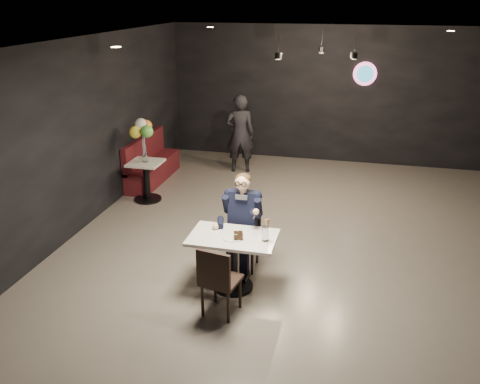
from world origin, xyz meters
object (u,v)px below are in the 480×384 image
(chair_near, at_px, (221,279))
(seated_man, at_px, (243,221))
(side_table, at_px, (147,182))
(main_table, at_px, (233,262))
(passerby, at_px, (240,134))
(chair_far, at_px, (243,238))
(sundae_glass, at_px, (265,234))
(balloon_vase, at_px, (145,158))
(booth_bench, at_px, (153,159))

(chair_near, height_order, seated_man, seated_man)
(chair_near, xyz_separation_m, side_table, (-2.30, 3.12, -0.10))
(main_table, bearing_deg, seated_man, 90.00)
(seated_man, relative_size, passerby, 0.87)
(chair_far, xyz_separation_m, passerby, (-1.02, 4.04, 0.37))
(seated_man, bearing_deg, sundae_glass, -54.02)
(side_table, bearing_deg, passerby, 57.78)
(chair_far, bearing_deg, main_table, -90.00)
(chair_near, distance_m, balloon_vase, 3.90)
(sundae_glass, relative_size, balloon_vase, 1.34)
(sundae_glass, height_order, booth_bench, sundae_glass)
(main_table, relative_size, sundae_glass, 5.67)
(main_table, distance_m, chair_near, 0.57)
(chair_near, xyz_separation_m, seated_man, (0.00, 1.11, 0.26))
(chair_far, distance_m, chair_near, 1.11)
(seated_man, bearing_deg, passerby, 104.22)
(chair_far, xyz_separation_m, side_table, (-2.30, 2.01, -0.10))
(balloon_vase, bearing_deg, chair_near, -53.59)
(side_table, distance_m, balloon_vase, 0.46)
(seated_man, distance_m, passerby, 4.17)
(main_table, xyz_separation_m, passerby, (-1.02, 4.59, 0.46))
(chair_far, relative_size, side_table, 1.28)
(balloon_vase, xyz_separation_m, passerby, (1.28, 2.03, 0.01))
(sundae_glass, bearing_deg, balloon_vase, 136.46)
(seated_man, xyz_separation_m, passerby, (-1.02, 4.04, 0.11))
(chair_near, bearing_deg, balloon_vase, 136.57)
(main_table, height_order, passerby, passerby)
(main_table, relative_size, booth_bench, 0.59)
(seated_man, relative_size, side_table, 2.00)
(booth_bench, relative_size, side_table, 2.57)
(sundae_glass, height_order, balloon_vase, sundae_glass)
(chair_far, height_order, booth_bench, booth_bench)
(chair_far, relative_size, seated_man, 0.64)
(main_table, bearing_deg, balloon_vase, 131.98)
(sundae_glass, bearing_deg, chair_far, 125.98)
(main_table, bearing_deg, chair_near, -90.00)
(chair_near, xyz_separation_m, booth_bench, (-2.60, 4.12, 0.00))
(chair_far, relative_size, booth_bench, 0.50)
(passerby, bearing_deg, chair_near, 88.20)
(booth_bench, bearing_deg, passerby, 33.13)
(sundae_glass, relative_size, side_table, 0.27)
(sundae_glass, bearing_deg, side_table, 136.46)
(balloon_vase, bearing_deg, main_table, -48.02)
(balloon_vase, relative_size, passerby, 0.09)
(seated_man, bearing_deg, chair_near, -90.00)
(passerby, bearing_deg, main_table, 89.53)
(side_table, bearing_deg, booth_bench, 106.70)
(chair_far, relative_size, passerby, 0.55)
(sundae_glass, height_order, side_table, sundae_glass)
(chair_far, bearing_deg, side_table, 138.89)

